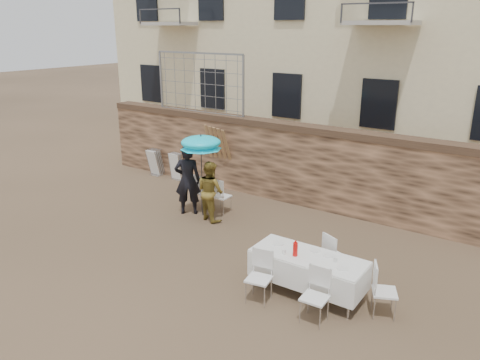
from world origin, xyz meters
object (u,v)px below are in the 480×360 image
Objects in this scene: couple_chair_right at (222,195)px; table_chair_front_right at (315,297)px; table_chair_side at (385,290)px; chair_stack_right at (178,165)px; table_chair_front_left at (259,278)px; chair_stack_left at (158,161)px; table_chair_back at (335,256)px; umbrella at (201,145)px; banquet_table at (309,258)px; soda_bottle at (295,249)px; couple_chair_left at (201,190)px; woman_dress at (210,191)px; man_suit at (188,180)px.

table_chair_front_right is at bearing 144.68° from couple_chair_right.
table_chair_side reaches higher than chair_stack_right.
chair_stack_left is (-6.88, 4.60, -0.02)m from table_chair_front_left.
table_chair_back reaches higher than chair_stack_right.
table_chair_side is at bearing -18.21° from umbrella.
soda_bottle is at bearing -143.13° from banquet_table.
couple_chair_left is at bearing 130.84° from table_chair_front_left.
woman_dress is at bearing 130.20° from table_chair_front_left.
chair_stack_right is at bearing 142.66° from umbrella.
couple_chair_left is 4.85m from table_chair_back.
couple_chair_right is 5.56m from table_chair_side.
couple_chair_left is 6.21m from table_chair_side.
chair_stack_right is (-7.98, 3.75, -0.02)m from table_chair_side.
couple_chair_right is (-0.05, 0.55, -0.29)m from woman_dress.
table_chair_front_right and table_chair_side have the same top height.
umbrella is 0.96× the size of banquet_table.
banquet_table is 2.19× the size of table_chair_front_left.
table_chair_side reaches higher than banquet_table.
banquet_table is at bearing -30.30° from chair_stack_right.
man_suit is at bearing -33.89° from chair_stack_left.
couple_chair_right is 3.26m from chair_stack_right.
table_chair_front_left is 8.27m from chair_stack_left.
umbrella reaches higher than soda_bottle.
man_suit is 6.05m from table_chair_side.
soda_bottle is 0.27× the size of table_chair_front_right.
table_chair_back is at bearing 170.71° from couple_chair_left.
woman_dress is 1.61× the size of couple_chair_left.
banquet_table is at bearing 36.87° from soda_bottle.
woman_dress is 1.68× the size of chair_stack_left.
table_chair_front_right is at bearing -32.99° from chair_stack_right.
table_chair_front_right reaches higher than banquet_table.
table_chair_front_right is 9.21m from chair_stack_left.
man_suit is 1.94× the size of table_chair_front_left.
table_chair_back is at bearing -14.37° from umbrella.
table_chair_back is 1.00× the size of table_chair_side.
table_chair_front_left is (3.40, -2.63, -1.43)m from umbrella.
table_chair_front_left is (3.80, -2.53, -0.45)m from man_suit.
table_chair_back is (3.85, -0.98, -0.29)m from woman_dress.
umbrella is 4.56m from table_chair_back.
umbrella is at bearing 154.87° from banquet_table.
table_chair_front_right is at bearing -30.27° from umbrella.
man_suit is 4.58m from table_chair_front_left.
woman_dress is at bearing -35.22° from chair_stack_right.
table_chair_side is (5.05, -1.68, -0.29)m from woman_dress.
banquet_table is at bearing 161.19° from couple_chair_left.
man_suit is 1.06m from umbrella.
umbrella is 7.79× the size of soda_bottle.
woman_dress is 0.74× the size of banquet_table.
couple_chair_left is at bearing 152.13° from banquet_table.
table_chair_side is (0.90, 0.85, 0.00)m from table_chair_front_right.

